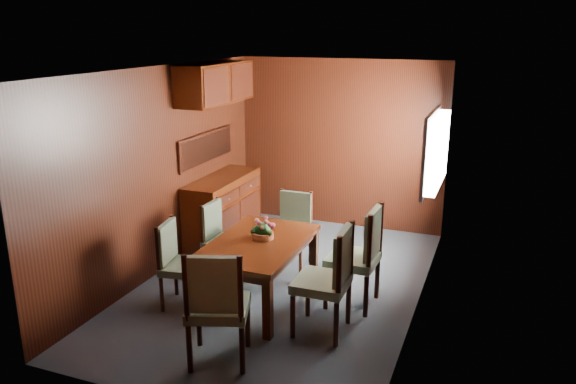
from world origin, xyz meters
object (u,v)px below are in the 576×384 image
at_px(chair_left_near, 177,259).
at_px(chair_head, 217,302).
at_px(sideboard, 223,209).
at_px(flower_centerpiece, 263,228).
at_px(chair_right_near, 330,275).
at_px(dining_table, 258,250).

bearing_deg(chair_left_near, chair_head, 37.54).
relative_size(sideboard, flower_centerpiece, 5.66).
bearing_deg(chair_right_near, flower_centerpiece, 62.92).
xyz_separation_m(chair_left_near, flower_centerpiece, (0.77, 0.46, 0.29)).
relative_size(sideboard, chair_left_near, 1.53).
distance_m(sideboard, chair_head, 2.95).
bearing_deg(chair_right_near, sideboard, 48.37).
bearing_deg(flower_centerpiece, chair_left_near, -149.13).
bearing_deg(chair_left_near, sideboard, -177.24).
height_order(sideboard, chair_head, chair_head).
xyz_separation_m(sideboard, flower_centerpiece, (1.17, -1.34, 0.35)).
xyz_separation_m(sideboard, chair_head, (1.31, -2.63, 0.15)).
distance_m(chair_left_near, chair_right_near, 1.64).
height_order(sideboard, chair_right_near, chair_right_near).
xyz_separation_m(dining_table, chair_left_near, (-0.75, -0.37, -0.07)).
bearing_deg(flower_centerpiece, chair_right_near, -26.32).
bearing_deg(chair_left_near, dining_table, 106.38).
xyz_separation_m(sideboard, chair_left_near, (0.40, -1.80, 0.06)).
bearing_deg(sideboard, chair_head, -63.50).
bearing_deg(flower_centerpiece, sideboard, 131.21).
relative_size(sideboard, chair_right_near, 1.31).
distance_m(sideboard, chair_left_near, 1.84).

